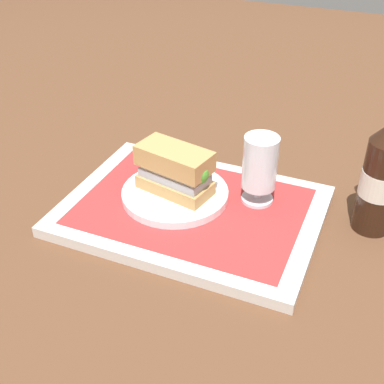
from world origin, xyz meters
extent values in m
plane|color=brown|center=(0.00, 0.00, 0.00)|extent=(3.00, 3.00, 0.00)
cube|color=silver|center=(0.00, 0.00, 0.01)|extent=(0.44, 0.32, 0.02)
cube|color=#9E2D2D|center=(0.00, 0.00, 0.02)|extent=(0.38, 0.27, 0.00)
cylinder|color=white|center=(-0.04, 0.01, 0.03)|extent=(0.19, 0.19, 0.01)
cube|color=tan|center=(-0.04, 0.01, 0.05)|extent=(0.14, 0.09, 0.02)
cube|color=#9EA3A8|center=(-0.04, 0.01, 0.07)|extent=(0.13, 0.08, 0.02)
cube|color=silver|center=(-0.04, 0.01, 0.08)|extent=(0.12, 0.07, 0.01)
sphere|color=#47932D|center=(0.01, 0.00, 0.09)|extent=(0.04, 0.04, 0.04)
cube|color=tan|center=(-0.04, 0.01, 0.10)|extent=(0.14, 0.09, 0.04)
cylinder|color=silver|center=(0.10, 0.06, 0.02)|extent=(0.06, 0.06, 0.01)
cylinder|color=silver|center=(0.10, 0.06, 0.04)|extent=(0.01, 0.01, 0.02)
cylinder|color=silver|center=(0.10, 0.06, 0.10)|extent=(0.06, 0.06, 0.09)
cylinder|color=gold|center=(0.10, 0.06, 0.07)|extent=(0.06, 0.06, 0.03)
cylinder|color=white|center=(0.10, 0.06, 0.09)|extent=(0.05, 0.05, 0.01)
cylinder|color=black|center=(0.29, 0.09, 0.08)|extent=(0.06, 0.06, 0.17)
cylinder|color=silver|center=(0.29, 0.09, 0.09)|extent=(0.07, 0.07, 0.05)
camera|label=1|loc=(0.28, -0.66, 0.54)|focal=47.60mm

